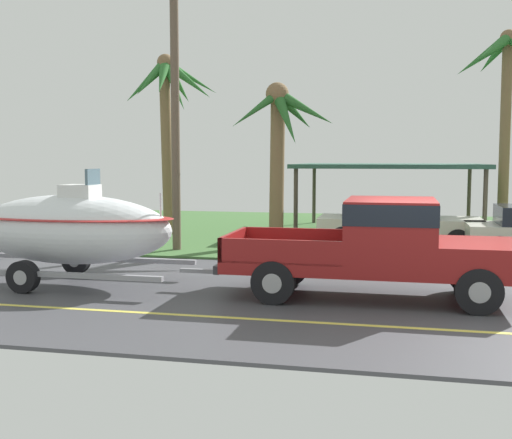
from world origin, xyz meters
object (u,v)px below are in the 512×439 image
at_px(palm_tree_mid, 502,81).
at_px(utility_pole, 175,96).
at_px(pickup_truck_towing, 389,244).
at_px(carport_awning, 389,167).
at_px(boat_on_trailer, 70,229).
at_px(palm_tree_near_right, 280,130).
at_px(palm_tree_near_left, 168,96).
at_px(parked_sedan_near, 397,224).

distance_m(palm_tree_mid, utility_pole, 11.64).
bearing_deg(pickup_truck_towing, carport_awning, 90.93).
relative_size(boat_on_trailer, palm_tree_near_right, 1.19).
xyz_separation_m(pickup_truck_towing, palm_tree_near_right, (-3.35, 6.81, 2.46)).
height_order(pickup_truck_towing, palm_tree_mid, palm_tree_mid).
height_order(carport_awning, palm_tree_mid, palm_tree_mid).
height_order(palm_tree_near_left, palm_tree_near_right, palm_tree_near_left).
height_order(carport_awning, palm_tree_near_left, palm_tree_near_left).
height_order(boat_on_trailer, palm_tree_near_right, palm_tree_near_right).
height_order(palm_tree_near_right, utility_pole, utility_pole).
bearing_deg(boat_on_trailer, palm_tree_near_left, 96.33).
xyz_separation_m(boat_on_trailer, palm_tree_near_left, (-0.92, 8.34, 3.55)).
bearing_deg(utility_pole, palm_tree_near_right, 35.59).
distance_m(pickup_truck_towing, palm_tree_mid, 12.79).
bearing_deg(palm_tree_near_right, pickup_truck_towing, -63.84).
xyz_separation_m(palm_tree_near_right, utility_pole, (-2.63, -1.88, 0.87)).
height_order(boat_on_trailer, palm_tree_mid, palm_tree_mid).
bearing_deg(utility_pole, parked_sedan_near, 21.54).
height_order(palm_tree_near_left, palm_tree_mid, palm_tree_mid).
distance_m(palm_tree_near_left, utility_pole, 3.74).
relative_size(pickup_truck_towing, carport_awning, 0.87).
xyz_separation_m(boat_on_trailer, utility_pole, (0.58, 4.93, 3.20)).
height_order(palm_tree_mid, utility_pole, utility_pole).
bearing_deg(carport_awning, palm_tree_mid, 7.91).
relative_size(carport_awning, palm_tree_near_left, 1.05).
distance_m(parked_sedan_near, palm_tree_mid, 7.13).
bearing_deg(palm_tree_near_left, palm_tree_mid, 16.06).
relative_size(boat_on_trailer, palm_tree_near_left, 0.95).
bearing_deg(carport_awning, palm_tree_near_right, -127.12).
bearing_deg(pickup_truck_towing, parked_sedan_near, 88.89).
bearing_deg(palm_tree_mid, boat_on_trailer, -131.32).
distance_m(parked_sedan_near, carport_awning, 4.03).
bearing_deg(palm_tree_near_right, carport_awning, 52.88).
bearing_deg(carport_awning, boat_on_trailer, -120.11).
relative_size(pickup_truck_towing, palm_tree_near_right, 1.15).
relative_size(palm_tree_near_left, palm_tree_mid, 0.87).
bearing_deg(utility_pole, boat_on_trailer, -96.67).
height_order(palm_tree_near_right, palm_tree_mid, palm_tree_mid).
bearing_deg(parked_sedan_near, carport_awning, 95.04).
xyz_separation_m(pickup_truck_towing, carport_awning, (-0.18, 10.99, 1.29)).
relative_size(palm_tree_near_right, palm_tree_mid, 0.70).
xyz_separation_m(palm_tree_near_left, utility_pole, (1.50, -3.41, -0.35)).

